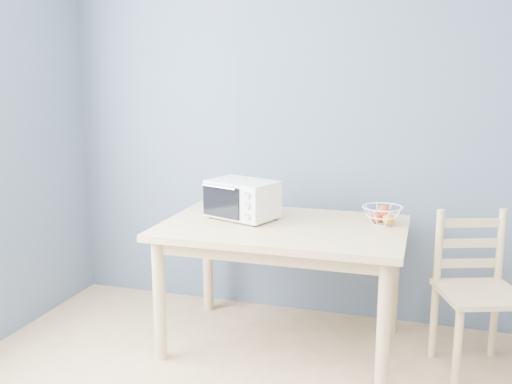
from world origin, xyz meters
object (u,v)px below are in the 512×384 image
(toaster_oven, at_px, (240,198))
(dining_chair, at_px, (477,294))
(dining_table, at_px, (283,241))
(fruit_basket, at_px, (383,215))

(toaster_oven, distance_m, dining_chair, 1.43)
(dining_table, relative_size, toaster_oven, 3.01)
(toaster_oven, height_order, fruit_basket, toaster_oven)
(dining_table, distance_m, fruit_basket, 0.60)
(dining_chair, bearing_deg, dining_table, 162.87)
(dining_table, relative_size, dining_chair, 1.60)
(fruit_basket, bearing_deg, toaster_oven, -173.20)
(toaster_oven, bearing_deg, dining_table, 6.67)
(toaster_oven, distance_m, fruit_basket, 0.84)
(dining_table, height_order, fruit_basket, fruit_basket)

